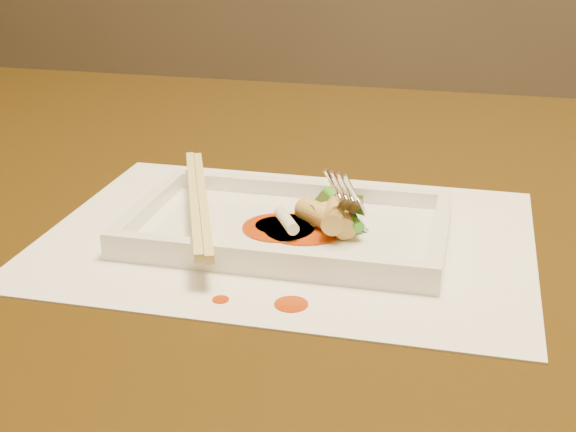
% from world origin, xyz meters
% --- Properties ---
extents(table, '(1.40, 0.90, 0.75)m').
position_xyz_m(table, '(0.00, 0.00, 0.65)').
color(table, black).
rests_on(table, ground).
extents(placemat, '(0.40, 0.30, 0.00)m').
position_xyz_m(placemat, '(-0.08, -0.10, 0.75)').
color(placemat, white).
rests_on(placemat, table).
extents(sauce_splatter_a, '(0.02, 0.02, 0.00)m').
position_xyz_m(sauce_splatter_a, '(-0.05, -0.22, 0.75)').
color(sauce_splatter_a, '#AD3205').
rests_on(sauce_splatter_a, placemat).
extents(sauce_splatter_b, '(0.01, 0.01, 0.00)m').
position_xyz_m(sauce_splatter_b, '(-0.10, -0.22, 0.75)').
color(sauce_splatter_b, '#AD3205').
rests_on(sauce_splatter_b, placemat).
extents(plate_base, '(0.26, 0.16, 0.01)m').
position_xyz_m(plate_base, '(-0.08, -0.10, 0.76)').
color(plate_base, white).
rests_on(plate_base, placemat).
extents(plate_rim_far, '(0.26, 0.01, 0.01)m').
position_xyz_m(plate_rim_far, '(-0.08, -0.03, 0.77)').
color(plate_rim_far, white).
rests_on(plate_rim_far, plate_base).
extents(plate_rim_near, '(0.26, 0.01, 0.01)m').
position_xyz_m(plate_rim_near, '(-0.08, -0.18, 0.77)').
color(plate_rim_near, white).
rests_on(plate_rim_near, plate_base).
extents(plate_rim_left, '(0.01, 0.14, 0.01)m').
position_xyz_m(plate_rim_left, '(-0.21, -0.10, 0.77)').
color(plate_rim_left, white).
rests_on(plate_rim_left, plate_base).
extents(plate_rim_right, '(0.01, 0.14, 0.01)m').
position_xyz_m(plate_rim_right, '(0.04, -0.10, 0.77)').
color(plate_rim_right, white).
rests_on(plate_rim_right, plate_base).
extents(veg_piece, '(0.04, 0.03, 0.01)m').
position_xyz_m(veg_piece, '(-0.05, -0.06, 0.77)').
color(veg_piece, black).
rests_on(veg_piece, plate_base).
extents(scallion_white, '(0.03, 0.04, 0.01)m').
position_xyz_m(scallion_white, '(-0.08, -0.12, 0.77)').
color(scallion_white, '#EAEACC').
rests_on(scallion_white, plate_base).
extents(scallion_green, '(0.05, 0.08, 0.01)m').
position_xyz_m(scallion_green, '(-0.04, -0.08, 0.77)').
color(scallion_green, '#2B9918').
rests_on(scallion_green, plate_base).
extents(chopstick_a, '(0.09, 0.22, 0.01)m').
position_xyz_m(chopstick_a, '(-0.17, -0.10, 0.78)').
color(chopstick_a, '#D4C26A').
rests_on(chopstick_a, plate_rim_near).
extents(chopstick_b, '(0.09, 0.22, 0.01)m').
position_xyz_m(chopstick_b, '(-0.16, -0.10, 0.78)').
color(chopstick_b, '#D4C26A').
rests_on(chopstick_b, plate_rim_near).
extents(fork, '(0.09, 0.10, 0.14)m').
position_xyz_m(fork, '(-0.01, -0.09, 0.83)').
color(fork, silver).
rests_on(fork, plate_base).
extents(sauce_blob_0, '(0.04, 0.04, 0.00)m').
position_xyz_m(sauce_blob_0, '(-0.09, -0.11, 0.76)').
color(sauce_blob_0, '#AD3205').
rests_on(sauce_blob_0, plate_base).
extents(sauce_blob_1, '(0.06, 0.06, 0.00)m').
position_xyz_m(sauce_blob_1, '(-0.09, -0.11, 0.76)').
color(sauce_blob_1, '#AD3205').
rests_on(sauce_blob_1, plate_base).
extents(sauce_blob_2, '(0.07, 0.07, 0.00)m').
position_xyz_m(sauce_blob_2, '(-0.07, -0.11, 0.76)').
color(sauce_blob_2, '#AD3205').
rests_on(sauce_blob_2, plate_base).
extents(rice_cake_0, '(0.03, 0.05, 0.02)m').
position_xyz_m(rice_cake_0, '(-0.04, -0.10, 0.77)').
color(rice_cake_0, '#D9BF65').
rests_on(rice_cake_0, plate_base).
extents(rice_cake_1, '(0.04, 0.04, 0.02)m').
position_xyz_m(rice_cake_1, '(-0.05, -0.09, 0.77)').
color(rice_cake_1, '#D9BF65').
rests_on(rice_cake_1, plate_base).
extents(rice_cake_2, '(0.02, 0.05, 0.02)m').
position_xyz_m(rice_cake_2, '(-0.04, -0.11, 0.78)').
color(rice_cake_2, '#D9BF65').
rests_on(rice_cake_2, plate_base).
extents(rice_cake_3, '(0.04, 0.04, 0.02)m').
position_xyz_m(rice_cake_3, '(-0.06, -0.10, 0.77)').
color(rice_cake_3, '#D9BF65').
rests_on(rice_cake_3, plate_base).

